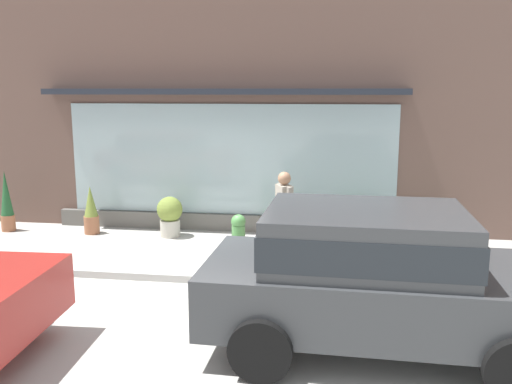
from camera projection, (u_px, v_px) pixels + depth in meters
ground_plane at (187, 276)px, 8.80m from camera, size 60.00×60.00×0.00m
curb_strip at (183, 277)px, 8.60m from camera, size 14.00×0.24×0.12m
storefront at (224, 113)px, 11.43m from camera, size 14.00×0.81×5.14m
fire_hydrant at (238, 238)px, 9.60m from camera, size 0.42×0.39×0.83m
pedestrian_with_handbag at (284, 212)px, 9.14m from camera, size 0.39×0.62×1.65m
parked_car_dark_gray at (374, 271)px, 6.18m from camera, size 4.09×2.14×1.67m
potted_plant_window_center at (91, 211)px, 11.34m from camera, size 0.32×0.32×1.02m
potted_plant_corner_tall at (170, 215)px, 11.12m from camera, size 0.53×0.53×0.84m
potted_plant_trailing_edge at (356, 226)px, 10.60m from camera, size 0.57×0.57×0.73m
potted_plant_doorstep at (7, 202)px, 11.54m from camera, size 0.29×0.29×1.31m
potted_plant_low_front at (287, 222)px, 10.69m from camera, size 0.50×0.50×0.82m
potted_plant_window_left at (430, 229)px, 10.34m from camera, size 0.36×0.36×0.69m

